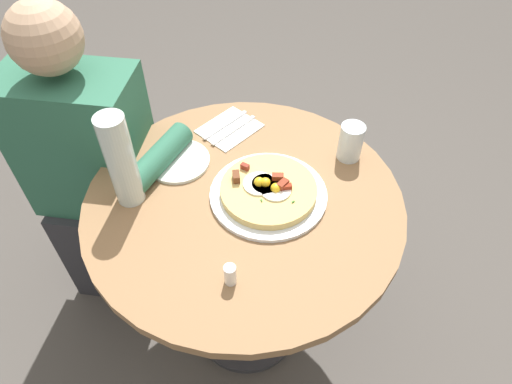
# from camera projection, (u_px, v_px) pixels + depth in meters

# --- Properties ---
(ground_plane) EXTENTS (6.00, 6.00, 0.00)m
(ground_plane) POSITION_uv_depth(u_px,v_px,m) (247.00, 323.00, 1.73)
(ground_plane) COLOR #4C4742
(dining_table) EXTENTS (0.85, 0.85, 0.71)m
(dining_table) POSITION_uv_depth(u_px,v_px,m) (245.00, 237.00, 1.33)
(dining_table) COLOR olive
(dining_table) RESTS_ON ground_plane
(person_seated) EXTENTS (0.53, 0.36, 1.14)m
(person_seated) POSITION_uv_depth(u_px,v_px,m) (100.00, 186.00, 1.52)
(person_seated) COLOR #2D2D33
(person_seated) RESTS_ON ground_plane
(pizza_plate) EXTENTS (0.31, 0.31, 0.01)m
(pizza_plate) POSITION_uv_depth(u_px,v_px,m) (268.00, 194.00, 1.21)
(pizza_plate) COLOR white
(pizza_plate) RESTS_ON dining_table
(breakfast_pizza) EXTENTS (0.25, 0.25, 0.04)m
(breakfast_pizza) POSITION_uv_depth(u_px,v_px,m) (268.00, 189.00, 1.19)
(breakfast_pizza) COLOR #D6B567
(breakfast_pizza) RESTS_ON pizza_plate
(bread_plate) EXTENTS (0.18, 0.18, 0.01)m
(bread_plate) POSITION_uv_depth(u_px,v_px,m) (178.00, 161.00, 1.30)
(bread_plate) COLOR silver
(bread_plate) RESTS_ON dining_table
(napkin) EXTENTS (0.21, 0.22, 0.00)m
(napkin) POSITION_uv_depth(u_px,v_px,m) (229.00, 128.00, 1.40)
(napkin) COLOR white
(napkin) RESTS_ON dining_table
(fork) EXTENTS (0.11, 0.15, 0.00)m
(fork) POSITION_uv_depth(u_px,v_px,m) (225.00, 125.00, 1.40)
(fork) COLOR silver
(fork) RESTS_ON napkin
(knife) EXTENTS (0.11, 0.15, 0.00)m
(knife) POSITION_uv_depth(u_px,v_px,m) (234.00, 130.00, 1.39)
(knife) COLOR silver
(knife) RESTS_ON napkin
(water_glass) EXTENTS (0.07, 0.07, 0.11)m
(water_glass) POSITION_uv_depth(u_px,v_px,m) (351.00, 142.00, 1.28)
(water_glass) COLOR silver
(water_glass) RESTS_ON dining_table
(water_bottle) EXTENTS (0.07, 0.07, 0.27)m
(water_bottle) POSITION_uv_depth(u_px,v_px,m) (121.00, 161.00, 1.11)
(water_bottle) COLOR silver
(water_bottle) RESTS_ON dining_table
(salt_shaker) EXTENTS (0.03, 0.03, 0.06)m
(salt_shaker) POSITION_uv_depth(u_px,v_px,m) (230.00, 275.00, 1.01)
(salt_shaker) COLOR white
(salt_shaker) RESTS_ON dining_table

